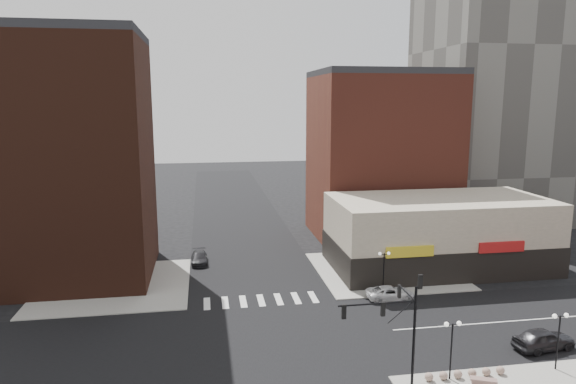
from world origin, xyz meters
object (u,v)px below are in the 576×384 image
object	(u,v)px
street_lamp_se_a	(452,335)
stone_bench	(484,381)
street_lamp_ne	(384,262)
dark_sedan_east	(544,339)
white_suv	(390,293)
street_lamp_se_b	(559,327)
dark_sedan_north	(199,258)
traffic_signal	(399,315)

from	to	relation	value
street_lamp_se_a	stone_bench	xyz separation A→B (m)	(1.92, -1.00, -2.96)
street_lamp_ne	dark_sedan_east	size ratio (longest dim) A/B	0.86
white_suv	street_lamp_ne	bearing A→B (deg)	7.24
street_lamp_se_b	dark_sedan_east	distance (m)	4.07
dark_sedan_north	stone_bench	xyz separation A→B (m)	(18.86, -29.66, -0.32)
street_lamp_se_b	dark_sedan_north	distance (m)	38.09
dark_sedan_north	dark_sedan_east	bearing A→B (deg)	-45.24
street_lamp_ne	dark_sedan_north	size ratio (longest dim) A/B	0.92
street_lamp_se_b	street_lamp_ne	bearing A→B (deg)	113.63
stone_bench	street_lamp_se_a	bearing A→B (deg)	176.77
dark_sedan_east	dark_sedan_north	size ratio (longest dim) A/B	1.07
street_lamp_se_b	street_lamp_ne	size ratio (longest dim) A/B	1.00
dark_sedan_north	white_suv	bearing A→B (deg)	-38.79
street_lamp_ne	stone_bench	size ratio (longest dim) A/B	2.35
street_lamp_se_b	white_suv	world-z (taller)	street_lamp_se_b
street_lamp_se_a	dark_sedan_east	size ratio (longest dim) A/B	0.86
traffic_signal	dark_sedan_east	xyz separation A→B (m)	(12.94, 2.85, -4.14)
street_lamp_se_a	dark_sedan_east	xyz separation A→B (m)	(9.18, 3.02, -2.47)
street_lamp_se_a	stone_bench	world-z (taller)	street_lamp_se_a
street_lamp_se_a	street_lamp_se_b	world-z (taller)	same
street_lamp_se_a	white_suv	bearing A→B (deg)	85.39
white_suv	dark_sedan_east	world-z (taller)	dark_sedan_east
white_suv	dark_sedan_north	size ratio (longest dim) A/B	1.02
street_lamp_ne	street_lamp_se_b	bearing A→B (deg)	-66.37
street_lamp_se_a	dark_sedan_east	world-z (taller)	street_lamp_se_a
street_lamp_se_a	dark_sedan_north	distance (m)	33.40
dark_sedan_north	street_lamp_ne	bearing A→B (deg)	-35.97
street_lamp_se_a	street_lamp_ne	xyz separation A→B (m)	(1.00, 16.00, 0.00)
stone_bench	dark_sedan_north	bearing A→B (deg)	146.76
street_lamp_se_a	street_lamp_se_b	xyz separation A→B (m)	(8.00, 0.00, 0.00)
street_lamp_se_b	dark_sedan_east	xyz separation A→B (m)	(1.18, 3.02, -2.47)
traffic_signal	street_lamp_se_b	size ratio (longest dim) A/B	1.87
dark_sedan_north	stone_bench	size ratio (longest dim) A/B	2.54
traffic_signal	dark_sedan_east	bearing A→B (deg)	12.41
street_lamp_se_b	white_suv	size ratio (longest dim) A/B	0.91
dark_sedan_north	stone_bench	bearing A→B (deg)	-58.31
street_lamp_ne	dark_sedan_east	world-z (taller)	street_lamp_ne
street_lamp_ne	dark_sedan_north	xyz separation A→B (m)	(-17.95, 12.66, -2.64)
street_lamp_se_b	stone_bench	xyz separation A→B (m)	(-6.08, -1.00, -2.96)
traffic_signal	dark_sedan_north	world-z (taller)	traffic_signal
traffic_signal	street_lamp_se_a	bearing A→B (deg)	-2.57
white_suv	street_lamp_se_a	bearing A→B (deg)	176.19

